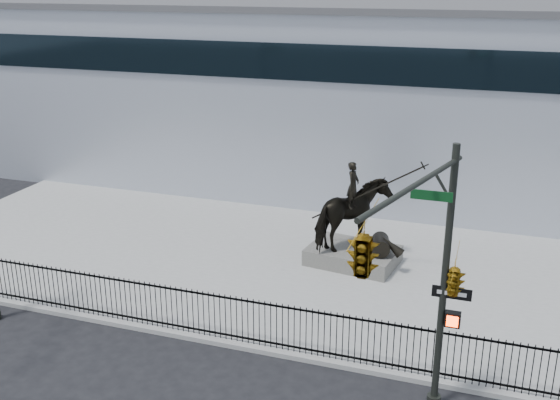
% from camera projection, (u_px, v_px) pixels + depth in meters
% --- Properties ---
extents(ground, '(120.00, 120.00, 0.00)m').
position_uv_depth(ground, '(187.00, 361.00, 18.98)').
color(ground, black).
rests_on(ground, ground).
extents(plaza, '(30.00, 12.00, 0.15)m').
position_uv_depth(plaza, '(269.00, 263.00, 25.22)').
color(plaza, gray).
rests_on(plaza, ground).
extents(building, '(44.00, 14.00, 9.00)m').
position_uv_depth(building, '(349.00, 94.00, 35.41)').
color(building, '#AFB5BE').
rests_on(building, ground).
extents(picket_fence, '(22.10, 0.10, 1.50)m').
position_uv_depth(picket_fence, '(204.00, 313.00, 19.80)').
color(picket_fence, black).
rests_on(picket_fence, plaza).
extents(statue_plinth, '(3.56, 2.69, 0.61)m').
position_uv_depth(statue_plinth, '(353.00, 255.00, 24.98)').
color(statue_plinth, '#4E4C48').
rests_on(statue_plinth, plaza).
extents(equestrian_statue, '(4.16, 2.87, 3.55)m').
position_uv_depth(equestrian_statue, '(356.00, 217.00, 24.44)').
color(equestrian_statue, black).
rests_on(equestrian_statue, statue_plinth).
extents(traffic_signal_right, '(2.17, 6.86, 7.00)m').
position_uv_depth(traffic_signal_right, '(413.00, 266.00, 13.63)').
color(traffic_signal_right, '#252822').
rests_on(traffic_signal_right, ground).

